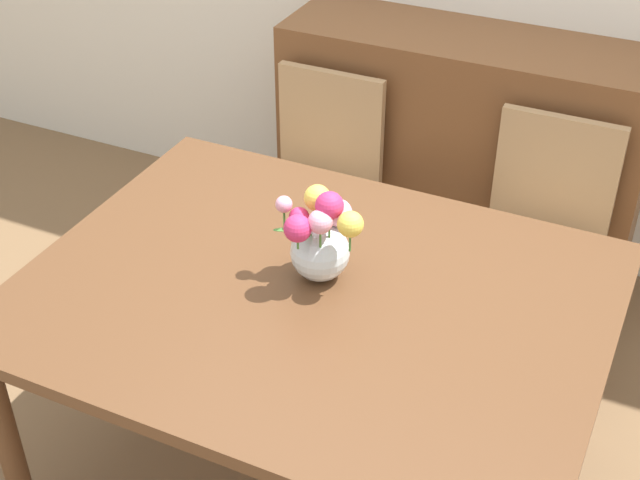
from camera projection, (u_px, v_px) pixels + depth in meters
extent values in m
cube|color=brown|center=(313.00, 296.00, 2.39)|extent=(1.55, 1.20, 0.04)
cylinder|color=brown|center=(8.00, 443.00, 2.47)|extent=(0.07, 0.07, 0.73)
cylinder|color=brown|center=(203.00, 248.00, 3.24)|extent=(0.07, 0.07, 0.73)
cylinder|color=brown|center=(588.00, 359.00, 2.75)|extent=(0.07, 0.07, 0.73)
cube|color=tan|center=(309.00, 199.00, 3.35)|extent=(0.42, 0.42, 0.04)
cylinder|color=tan|center=(332.00, 287.00, 3.29)|extent=(0.04, 0.04, 0.44)
cylinder|color=tan|center=(247.00, 263.00, 3.41)|extent=(0.04, 0.04, 0.44)
cylinder|color=tan|center=(370.00, 237.00, 3.55)|extent=(0.04, 0.04, 0.44)
cylinder|color=tan|center=(289.00, 216.00, 3.68)|extent=(0.04, 0.04, 0.44)
cube|color=tan|center=(331.00, 123.00, 3.36)|extent=(0.42, 0.04, 0.42)
cube|color=tan|center=(533.00, 255.00, 3.05)|extent=(0.42, 0.42, 0.04)
cylinder|color=tan|center=(563.00, 354.00, 2.99)|extent=(0.04, 0.04, 0.44)
cylinder|color=tan|center=(461.00, 324.00, 3.11)|extent=(0.04, 0.04, 0.44)
cylinder|color=tan|center=(585.00, 294.00, 3.25)|extent=(0.04, 0.04, 0.44)
cylinder|color=tan|center=(490.00, 269.00, 3.38)|extent=(0.04, 0.04, 0.44)
cube|color=tan|center=(556.00, 172.00, 3.06)|extent=(0.42, 0.04, 0.42)
cube|color=brown|center=(459.00, 157.00, 3.52)|extent=(1.40, 0.44, 1.00)
sphere|color=#B7933D|center=(369.00, 102.00, 3.29)|extent=(0.04, 0.04, 0.04)
sphere|color=#B7933D|center=(528.00, 135.00, 3.08)|extent=(0.04, 0.04, 0.04)
sphere|color=#B7933D|center=(366.00, 194.00, 3.52)|extent=(0.04, 0.04, 0.04)
sphere|color=#B7933D|center=(514.00, 230.00, 3.31)|extent=(0.04, 0.04, 0.04)
sphere|color=silver|center=(320.00, 252.00, 2.39)|extent=(0.16, 0.16, 0.16)
sphere|color=#D12D66|center=(329.00, 206.00, 2.27)|extent=(0.07, 0.07, 0.07)
cylinder|color=#478438|center=(329.00, 223.00, 2.30)|extent=(0.01, 0.01, 0.11)
sphere|color=#EFD14C|center=(317.00, 198.00, 2.32)|extent=(0.07, 0.07, 0.07)
cylinder|color=#478438|center=(317.00, 213.00, 2.35)|extent=(0.01, 0.01, 0.10)
sphere|color=#EFD14C|center=(350.00, 224.00, 2.24)|extent=(0.07, 0.07, 0.07)
cylinder|color=#478438|center=(350.00, 238.00, 2.27)|extent=(0.01, 0.01, 0.08)
sphere|color=#EA9EBC|center=(338.00, 213.00, 2.36)|extent=(0.08, 0.08, 0.08)
cylinder|color=#478438|center=(338.00, 220.00, 2.37)|extent=(0.01, 0.01, 0.05)
sphere|color=#EA9EBC|center=(284.00, 204.00, 2.32)|extent=(0.05, 0.05, 0.05)
cylinder|color=#478438|center=(284.00, 217.00, 2.35)|extent=(0.01, 0.01, 0.08)
sphere|color=#D12D66|center=(299.00, 217.00, 2.34)|extent=(0.06, 0.06, 0.06)
cylinder|color=#478438|center=(299.00, 225.00, 2.35)|extent=(0.01, 0.01, 0.05)
sphere|color=#D12D66|center=(298.00, 228.00, 2.26)|extent=(0.07, 0.07, 0.07)
cylinder|color=#478438|center=(298.00, 239.00, 2.28)|extent=(0.01, 0.01, 0.06)
sphere|color=#EA9EBC|center=(320.00, 222.00, 2.26)|extent=(0.07, 0.07, 0.07)
cylinder|color=#478438|center=(320.00, 235.00, 2.28)|extent=(0.01, 0.01, 0.08)
ellipsoid|color=#478438|center=(303.00, 236.00, 2.30)|extent=(0.04, 0.07, 0.02)
ellipsoid|color=#478438|center=(286.00, 230.00, 2.35)|extent=(0.07, 0.05, 0.01)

